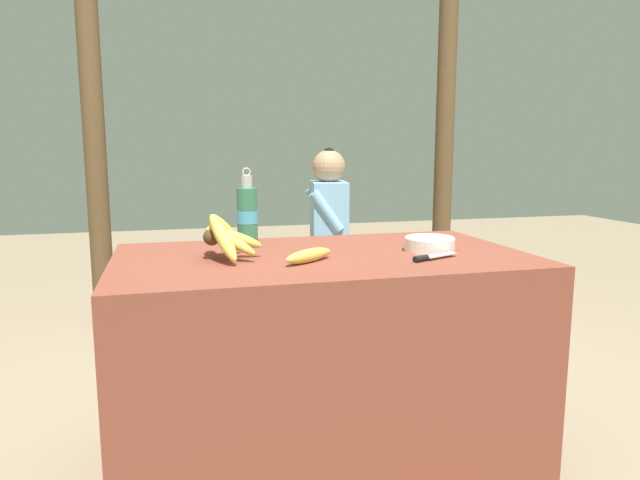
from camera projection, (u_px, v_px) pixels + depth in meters
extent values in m
plane|color=gray|center=(322.00, 456.00, 2.02)|extent=(12.00, 12.00, 0.00)
cube|color=brown|center=(323.00, 358.00, 1.96)|extent=(1.36, 0.78, 0.73)
sphere|color=#4C381E|center=(212.00, 237.00, 1.80)|extent=(0.05, 0.05, 0.05)
ellipsoid|color=#E0C64C|center=(223.00, 237.00, 1.74)|extent=(0.11, 0.18, 0.16)
ellipsoid|color=#E0C64C|center=(231.00, 241.00, 1.78)|extent=(0.17, 0.13, 0.11)
ellipsoid|color=#E0C64C|center=(234.00, 238.00, 1.82)|extent=(0.19, 0.04, 0.10)
ellipsoid|color=#E0C64C|center=(226.00, 232.00, 1.86)|extent=(0.15, 0.15, 0.16)
ellipsoid|color=#E0C64C|center=(211.00, 235.00, 1.87)|extent=(0.05, 0.18, 0.12)
cylinder|color=white|center=(430.00, 245.00, 1.96)|extent=(0.17, 0.17, 0.04)
torus|color=white|center=(430.00, 239.00, 1.96)|extent=(0.17, 0.17, 0.01)
cylinder|color=#337556|center=(247.00, 217.00, 2.06)|extent=(0.07, 0.07, 0.21)
cylinder|color=#47A8D1|center=(247.00, 217.00, 2.06)|extent=(0.08, 0.08, 0.05)
cylinder|color=#ADADB2|center=(247.00, 182.00, 2.04)|extent=(0.04, 0.04, 0.04)
torus|color=#ADADB2|center=(246.00, 172.00, 2.03)|extent=(0.03, 0.01, 0.03)
ellipsoid|color=#E0C64C|center=(309.00, 256.00, 1.77)|extent=(0.19, 0.16, 0.04)
cube|color=#BCBCC1|center=(441.00, 255.00, 1.84)|extent=(0.13, 0.08, 0.00)
cylinder|color=black|center=(421.00, 259.00, 1.78)|extent=(0.06, 0.04, 0.02)
cube|color=brown|center=(296.00, 261.00, 3.40)|extent=(1.75, 0.32, 0.04)
cube|color=brown|center=(163.00, 311.00, 3.12)|extent=(0.06, 0.06, 0.40)
cube|color=brown|center=(423.00, 293.00, 3.51)|extent=(0.06, 0.06, 0.40)
cube|color=brown|center=(163.00, 300.00, 3.35)|extent=(0.06, 0.06, 0.40)
cube|color=brown|center=(407.00, 284.00, 3.74)|extent=(0.06, 0.06, 0.40)
cylinder|color=#473828|center=(287.00, 298.00, 3.34)|extent=(0.09, 0.09, 0.43)
cylinder|color=#473828|center=(307.00, 260.00, 3.31)|extent=(0.31, 0.14, 0.09)
cylinder|color=#473828|center=(286.00, 290.00, 3.52)|extent=(0.09, 0.09, 0.43)
cylinder|color=#473828|center=(305.00, 254.00, 3.49)|extent=(0.31, 0.14, 0.09)
cube|color=#84B7E0|center=(329.00, 220.00, 3.38)|extent=(0.25, 0.37, 0.46)
cylinder|color=#84B7E0|center=(326.00, 212.00, 3.21)|extent=(0.21, 0.10, 0.25)
cylinder|color=#84B7E0|center=(321.00, 206.00, 3.52)|extent=(0.21, 0.10, 0.25)
sphere|color=tan|center=(329.00, 167.00, 3.33)|extent=(0.19, 0.19, 0.19)
sphere|color=black|center=(329.00, 154.00, 3.32)|extent=(0.07, 0.07, 0.07)
sphere|color=#4C381E|center=(214.00, 251.00, 3.26)|extent=(0.05, 0.05, 0.05)
ellipsoid|color=olive|center=(218.00, 252.00, 3.22)|extent=(0.09, 0.15, 0.13)
ellipsoid|color=olive|center=(224.00, 252.00, 3.24)|extent=(0.17, 0.13, 0.12)
ellipsoid|color=olive|center=(225.00, 251.00, 3.28)|extent=(0.17, 0.04, 0.11)
ellipsoid|color=olive|center=(221.00, 249.00, 3.32)|extent=(0.14, 0.13, 0.14)
ellipsoid|color=olive|center=(217.00, 249.00, 3.32)|extent=(0.11, 0.17, 0.11)
cylinder|color=brown|center=(93.00, 121.00, 3.32)|extent=(0.13, 0.13, 2.47)
cylinder|color=brown|center=(445.00, 125.00, 3.89)|extent=(0.13, 0.13, 2.47)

